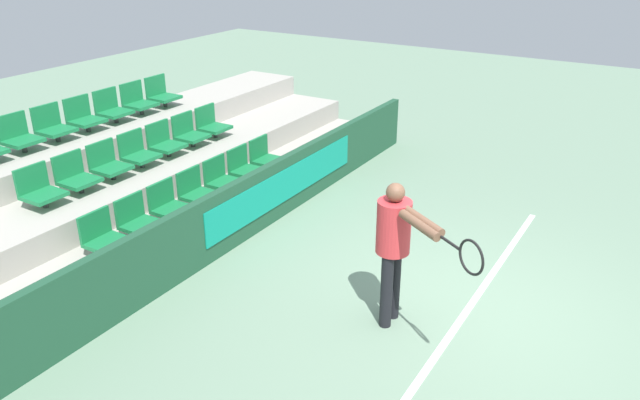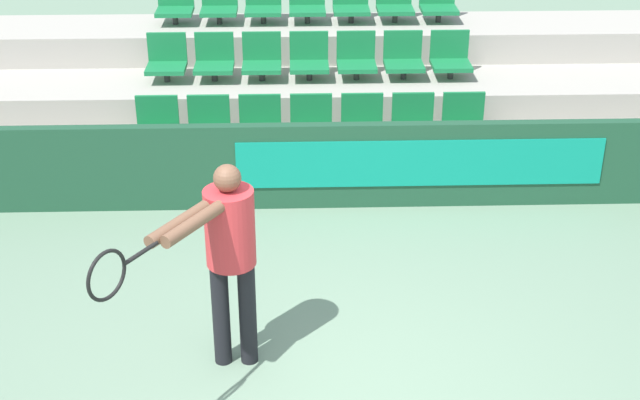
{
  "view_description": "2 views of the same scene",
  "coord_description": "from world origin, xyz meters",
  "px_view_note": "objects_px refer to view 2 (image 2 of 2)",
  "views": [
    {
      "loc": [
        -5.91,
        -1.67,
        3.97
      ],
      "look_at": [
        -0.03,
        1.9,
        0.92
      ],
      "focal_mm": 35.0,
      "sensor_mm": 36.0,
      "label": 1
    },
    {
      "loc": [
        -0.18,
        -4.83,
        4.12
      ],
      "look_at": [
        0.02,
        1.78,
        0.78
      ],
      "focal_mm": 50.0,
      "sensor_mm": 36.0,
      "label": 2
    }
  ],
  "objects_px": {
    "stadium_chair_1": "(208,125)",
    "stadium_chair_15": "(219,4)",
    "stadium_chair_6": "(464,122)",
    "stadium_chair_18": "(351,3)",
    "stadium_chair_10": "(309,59)",
    "stadium_chair_13": "(450,58)",
    "stadium_chair_8": "(214,60)",
    "stadium_chair_5": "(414,123)",
    "stadium_chair_20": "(438,3)",
    "stadium_chair_12": "(403,58)",
    "stadium_chair_19": "(395,3)",
    "stadium_chair_7": "(167,60)",
    "stadium_chair_11": "(356,58)",
    "stadium_chair_17": "(307,4)",
    "tennis_player": "(225,247)",
    "stadium_chair_14": "(175,5)",
    "stadium_chair_4": "(363,123)",
    "stadium_chair_9": "(262,59)",
    "stadium_chair_0": "(157,126)",
    "stadium_chair_3": "(311,124)",
    "stadium_chair_16": "(263,4)",
    "stadium_chair_2": "(260,124)"
  },
  "relations": [
    {
      "from": "stadium_chair_1",
      "to": "stadium_chair_15",
      "type": "xyz_separation_m",
      "value": [
        0.0,
        2.15,
        0.73
      ]
    },
    {
      "from": "stadium_chair_6",
      "to": "stadium_chair_18",
      "type": "height_order",
      "value": "stadium_chair_18"
    },
    {
      "from": "stadium_chair_10",
      "to": "stadium_chair_13",
      "type": "relative_size",
      "value": 1.0
    },
    {
      "from": "stadium_chair_8",
      "to": "stadium_chair_13",
      "type": "relative_size",
      "value": 1.0
    },
    {
      "from": "stadium_chair_5",
      "to": "stadium_chair_10",
      "type": "relative_size",
      "value": 1.0
    },
    {
      "from": "stadium_chair_10",
      "to": "stadium_chair_20",
      "type": "xyz_separation_m",
      "value": [
        1.63,
        1.08,
        0.37
      ]
    },
    {
      "from": "stadium_chair_5",
      "to": "stadium_chair_12",
      "type": "xyz_separation_m",
      "value": [
        0.0,
        1.08,
        0.37
      ]
    },
    {
      "from": "stadium_chair_1",
      "to": "stadium_chair_19",
      "type": "height_order",
      "value": "stadium_chair_19"
    },
    {
      "from": "stadium_chair_7",
      "to": "stadium_chair_15",
      "type": "xyz_separation_m",
      "value": [
        0.54,
        1.08,
        0.37
      ]
    },
    {
      "from": "stadium_chair_11",
      "to": "stadium_chair_15",
      "type": "bearing_deg",
      "value": 146.58
    },
    {
      "from": "stadium_chair_5",
      "to": "stadium_chair_17",
      "type": "height_order",
      "value": "stadium_chair_17"
    },
    {
      "from": "stadium_chair_17",
      "to": "tennis_player",
      "type": "height_order",
      "value": "tennis_player"
    },
    {
      "from": "stadium_chair_1",
      "to": "stadium_chair_13",
      "type": "distance_m",
      "value": 2.94
    },
    {
      "from": "stadium_chair_13",
      "to": "stadium_chair_14",
      "type": "xyz_separation_m",
      "value": [
        -3.26,
        1.08,
        0.37
      ]
    },
    {
      "from": "stadium_chair_12",
      "to": "stadium_chair_20",
      "type": "height_order",
      "value": "stadium_chair_20"
    },
    {
      "from": "stadium_chair_6",
      "to": "stadium_chair_11",
      "type": "bearing_deg",
      "value": 135.29
    },
    {
      "from": "stadium_chair_1",
      "to": "stadium_chair_8",
      "type": "bearing_deg",
      "value": 90.0
    },
    {
      "from": "stadium_chair_12",
      "to": "stadium_chair_5",
      "type": "bearing_deg",
      "value": -90.0
    },
    {
      "from": "stadium_chair_7",
      "to": "stadium_chair_19",
      "type": "relative_size",
      "value": 1.0
    },
    {
      "from": "stadium_chair_6",
      "to": "stadium_chair_7",
      "type": "xyz_separation_m",
      "value": [
        -3.26,
        1.08,
        0.37
      ]
    },
    {
      "from": "stadium_chair_18",
      "to": "stadium_chair_10",
      "type": "bearing_deg",
      "value": -116.8
    },
    {
      "from": "stadium_chair_4",
      "to": "stadium_chair_8",
      "type": "xyz_separation_m",
      "value": [
        -1.63,
        1.08,
        0.37
      ]
    },
    {
      "from": "stadium_chair_11",
      "to": "stadium_chair_19",
      "type": "distance_m",
      "value": 1.26
    },
    {
      "from": "stadium_chair_11",
      "to": "stadium_chair_6",
      "type": "bearing_deg",
      "value": -44.71
    },
    {
      "from": "stadium_chair_12",
      "to": "stadium_chair_1",
      "type": "bearing_deg",
      "value": -153.67
    },
    {
      "from": "stadium_chair_4",
      "to": "stadium_chair_9",
      "type": "distance_m",
      "value": 1.57
    },
    {
      "from": "stadium_chair_0",
      "to": "stadium_chair_1",
      "type": "bearing_deg",
      "value": 0.0
    },
    {
      "from": "stadium_chair_1",
      "to": "stadium_chair_18",
      "type": "distance_m",
      "value": 2.8
    },
    {
      "from": "stadium_chair_17",
      "to": "stadium_chair_20",
      "type": "height_order",
      "value": "same"
    },
    {
      "from": "stadium_chair_15",
      "to": "stadium_chair_9",
      "type": "bearing_deg",
      "value": -63.2
    },
    {
      "from": "stadium_chair_11",
      "to": "stadium_chair_14",
      "type": "relative_size",
      "value": 1.0
    },
    {
      "from": "stadium_chair_1",
      "to": "stadium_chair_18",
      "type": "xyz_separation_m",
      "value": [
        1.63,
        2.15,
        0.73
      ]
    },
    {
      "from": "stadium_chair_3",
      "to": "stadium_chair_12",
      "type": "distance_m",
      "value": 1.57
    },
    {
      "from": "stadium_chair_4",
      "to": "stadium_chair_17",
      "type": "distance_m",
      "value": 2.34
    },
    {
      "from": "stadium_chair_14",
      "to": "stadium_chair_18",
      "type": "xyz_separation_m",
      "value": [
        2.17,
        0.0,
        0.0
      ]
    },
    {
      "from": "stadium_chair_15",
      "to": "stadium_chair_19",
      "type": "relative_size",
      "value": 1.0
    },
    {
      "from": "stadium_chair_10",
      "to": "stadium_chair_16",
      "type": "distance_m",
      "value": 1.26
    },
    {
      "from": "stadium_chair_2",
      "to": "stadium_chair_16",
      "type": "xyz_separation_m",
      "value": [
        0.0,
        2.15,
        0.73
      ]
    },
    {
      "from": "stadium_chair_7",
      "to": "stadium_chair_17",
      "type": "relative_size",
      "value": 1.0
    },
    {
      "from": "stadium_chair_7",
      "to": "stadium_chair_18",
      "type": "relative_size",
      "value": 1.0
    },
    {
      "from": "stadium_chair_1",
      "to": "stadium_chair_19",
      "type": "relative_size",
      "value": 1.0
    },
    {
      "from": "stadium_chair_2",
      "to": "tennis_player",
      "type": "height_order",
      "value": "tennis_player"
    },
    {
      "from": "stadium_chair_13",
      "to": "stadium_chair_7",
      "type": "bearing_deg",
      "value": 180.0
    },
    {
      "from": "stadium_chair_8",
      "to": "tennis_player",
      "type": "xyz_separation_m",
      "value": [
        0.41,
        -4.42,
        0.06
      ]
    },
    {
      "from": "stadium_chair_4",
      "to": "stadium_chair_15",
      "type": "bearing_deg",
      "value": 127.15
    },
    {
      "from": "stadium_chair_8",
      "to": "stadium_chair_18",
      "type": "relative_size",
      "value": 1.0
    },
    {
      "from": "stadium_chair_10",
      "to": "stadium_chair_17",
      "type": "relative_size",
      "value": 1.0
    },
    {
      "from": "stadium_chair_4",
      "to": "stadium_chair_10",
      "type": "distance_m",
      "value": 1.26
    },
    {
      "from": "stadium_chair_3",
      "to": "stadium_chair_4",
      "type": "bearing_deg",
      "value": 0.0
    },
    {
      "from": "stadium_chair_0",
      "to": "stadium_chair_19",
      "type": "relative_size",
      "value": 1.0
    }
  ]
}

